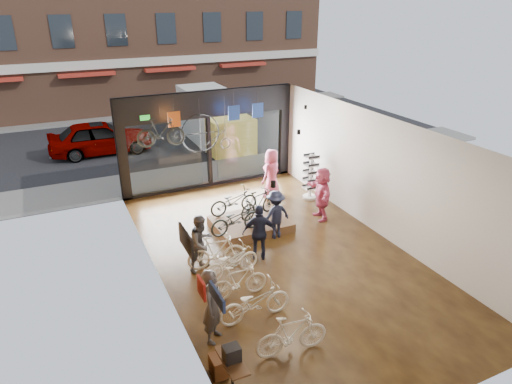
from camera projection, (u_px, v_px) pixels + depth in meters
ground_plane at (279, 255)px, 13.50m from camera, size 7.00×12.00×0.04m
ceiling at (282, 129)px, 11.98m from camera, size 7.00×12.00×0.04m
wall_left at (156, 220)px, 11.37m from camera, size 0.04×12.00×3.80m
wall_right at (381, 176)px, 14.11m from camera, size 0.04×12.00×3.80m
wall_back at (447, 325)px, 7.73m from camera, size 7.00×0.04×3.80m
storefront at (209, 140)px, 17.73m from camera, size 7.00×0.26×3.80m
exit_sign at (145, 118)px, 16.25m from camera, size 0.35×0.06×0.18m
street_road at (157, 130)px, 25.98m from camera, size 30.00×18.00×0.02m
sidewalk_near at (201, 174)px, 19.46m from camera, size 30.00×2.40×0.12m
sidewalk_far at (142, 114)px, 29.28m from camera, size 30.00×2.00×0.12m
street_car at (100, 137)px, 21.84m from camera, size 4.75×1.91×1.62m
box_truck at (217, 120)px, 22.98m from camera, size 2.20×6.60×2.60m
floor_bike_1 at (292, 334)px, 9.60m from camera, size 1.66×0.62×0.98m
floor_bike_2 at (255, 302)px, 10.63m from camera, size 1.78×0.62×0.94m
floor_bike_3 at (238, 281)px, 11.43m from camera, size 1.55×0.49×0.92m
floor_bike_4 at (231, 262)px, 12.30m from camera, size 1.75×0.85×0.88m
floor_bike_5 at (217, 252)px, 12.67m from camera, size 1.71×0.71×0.99m
display_platform at (250, 224)px, 14.96m from camera, size 2.40×1.80×0.30m
display_bike_left at (236, 219)px, 13.97m from camera, size 1.76×0.75×0.90m
display_bike_mid at (259, 203)px, 14.97m from camera, size 1.64×0.94×0.95m
display_bike_right at (234, 201)px, 15.21m from camera, size 1.72×0.67×0.89m
customer_0 at (213, 306)px, 9.83m from camera, size 0.75×0.77×1.78m
customer_1 at (202, 243)px, 12.49m from camera, size 0.99×0.91×1.64m
customer_2 at (260, 233)px, 12.96m from camera, size 1.08×0.76×1.70m
customer_3 at (276, 215)px, 14.17m from camera, size 1.08×0.71×1.58m
customer_4 at (271, 173)px, 17.11m from camera, size 1.07×0.95×1.85m
customer_5 at (322, 193)px, 15.36m from camera, size 0.86×1.77×1.84m
sunglasses_rack at (311, 176)px, 16.93m from camera, size 0.57×0.50×1.75m
wall_merch at (210, 321)px, 8.75m from camera, size 0.40×2.40×2.60m
penny_farthing at (208, 134)px, 16.32m from camera, size 1.79×0.06×1.43m
hung_bike at (161, 132)px, 14.95m from camera, size 1.63×0.66×0.95m
jersey_left at (174, 119)px, 16.02m from camera, size 0.45×0.03×0.55m
jersey_mid at (234, 113)px, 16.91m from camera, size 0.45×0.03×0.55m
jersey_right at (258, 110)px, 17.29m from camera, size 0.45×0.03×0.55m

